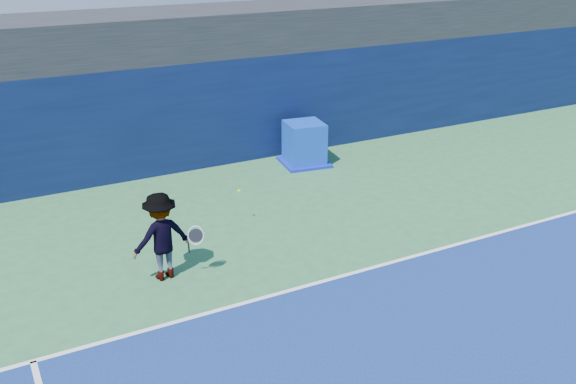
{
  "coord_description": "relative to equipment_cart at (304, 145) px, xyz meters",
  "views": [
    {
      "loc": [
        -5.3,
        -6.25,
        6.36
      ],
      "look_at": [
        0.71,
        5.2,
        1.0
      ],
      "focal_mm": 40.0,
      "sensor_mm": 36.0,
      "label": 1
    }
  ],
  "objects": [
    {
      "name": "stadium_band",
      "position": [
        -3.25,
        2.46,
        3.04
      ],
      "size": [
        36.0,
        3.0,
        1.2
      ],
      "primitive_type": "cube",
      "color": "black",
      "rests_on": "back_wall_assembly"
    },
    {
      "name": "ground",
      "position": [
        -3.25,
        -9.04,
        -0.56
      ],
      "size": [
        80.0,
        80.0,
        0.0
      ],
      "primitive_type": "plane",
      "color": "#316E3F",
      "rests_on": "ground"
    },
    {
      "name": "tennis_player",
      "position": [
        -5.59,
        -4.43,
        0.32
      ],
      "size": [
        1.36,
        0.79,
        1.77
      ],
      "color": "silver",
      "rests_on": "ground"
    },
    {
      "name": "baseline",
      "position": [
        -3.25,
        -6.04,
        -0.55
      ],
      "size": [
        24.0,
        0.1,
        0.01
      ],
      "primitive_type": "cube",
      "color": "white",
      "rests_on": "ground"
    },
    {
      "name": "back_wall_assembly",
      "position": [
        -3.26,
        1.46,
        0.94
      ],
      "size": [
        36.0,
        1.03,
        3.0
      ],
      "color": "#0A153A",
      "rests_on": "ground"
    },
    {
      "name": "equipment_cart",
      "position": [
        0.0,
        0.0,
        0.0
      ],
      "size": [
        1.45,
        1.45,
        1.23
      ],
      "color": "#0D37BB",
      "rests_on": "ground"
    },
    {
      "name": "tennis_ball",
      "position": [
        -3.29,
        -2.87,
        0.26
      ],
      "size": [
        0.06,
        0.06,
        0.06
      ],
      "color": "#CDEF1A",
      "rests_on": "ground"
    }
  ]
}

